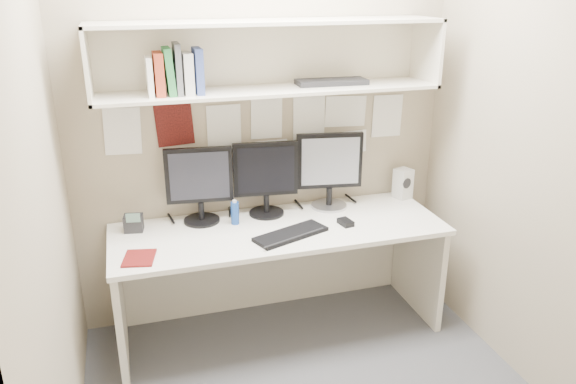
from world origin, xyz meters
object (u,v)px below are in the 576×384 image
object	(u,v)px
monitor_center	(266,176)
keyboard	(291,234)
maroon_notebook	(139,258)
desk	(279,279)
speaker	(403,184)
monitor_left	(199,182)
monitor_right	(329,168)
desk_phone	(134,223)

from	to	relation	value
monitor_center	keyboard	bearing A→B (deg)	-75.11
maroon_notebook	desk	bearing A→B (deg)	24.90
desk	keyboard	bearing A→B (deg)	-78.57
monitor_center	speaker	distance (m)	0.97
desk	monitor_left	world-z (taller)	monitor_left
monitor_right	desk_phone	distance (m)	1.26
desk	desk_phone	distance (m)	0.96
monitor_left	maroon_notebook	size ratio (longest dim) A/B	2.40
speaker	maroon_notebook	distance (m)	1.82
monitor_center	speaker	world-z (taller)	monitor_center
desk	speaker	size ratio (longest dim) A/B	9.77
keyboard	monitor_left	bearing A→B (deg)	120.88
monitor_center	desk	bearing A→B (deg)	-77.35
desk	keyboard	distance (m)	0.40
monitor_left	keyboard	bearing A→B (deg)	-31.90
monitor_left	speaker	distance (m)	1.38
desk	speaker	xyz separation A→B (m)	(0.94, 0.22, 0.47)
monitor_center	keyboard	world-z (taller)	monitor_center
speaker	desk_phone	distance (m)	1.78
monitor_center	maroon_notebook	distance (m)	0.94
monitor_left	speaker	size ratio (longest dim) A/B	2.30
desk	monitor_center	xyz separation A→B (m)	(-0.02, 0.22, 0.62)
speaker	monitor_center	bearing A→B (deg)	162.07
keyboard	speaker	xyz separation A→B (m)	(0.91, 0.37, 0.09)
monitor_left	monitor_right	world-z (taller)	monitor_right
desk	desk_phone	world-z (taller)	desk_phone
speaker	maroon_notebook	bearing A→B (deg)	175.01
monitor_right	speaker	size ratio (longest dim) A/B	2.42
desk_phone	monitor_right	bearing A→B (deg)	10.92
monitor_right	desk_phone	xyz separation A→B (m)	(-1.24, -0.03, -0.22)
speaker	desk_phone	bearing A→B (deg)	162.98
monitor_left	maroon_notebook	xyz separation A→B (m)	(-0.40, -0.41, -0.25)
keyboard	speaker	world-z (taller)	speaker
monitor_left	maroon_notebook	bearing A→B (deg)	-127.49
monitor_center	monitor_right	xyz separation A→B (m)	(0.42, -0.00, 0.01)
monitor_center	maroon_notebook	xyz separation A→B (m)	(-0.81, -0.41, -0.25)
speaker	maroon_notebook	size ratio (longest dim) A/B	1.04
desk	keyboard	size ratio (longest dim) A/B	4.47
monitor_center	desk_phone	size ratio (longest dim) A/B	3.61
monitor_right	speaker	bearing A→B (deg)	9.47
monitor_center	keyboard	size ratio (longest dim) A/B	1.05
keyboard	maroon_notebook	size ratio (longest dim) A/B	2.28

